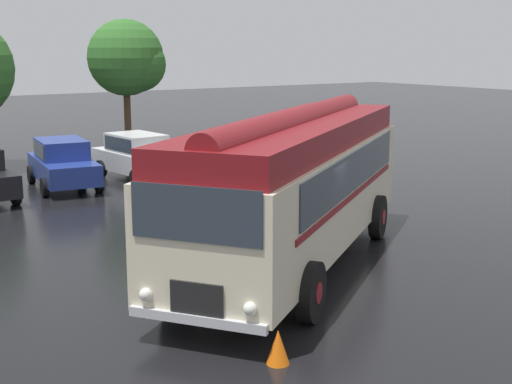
% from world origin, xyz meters
% --- Properties ---
extents(ground_plane, '(120.00, 120.00, 0.00)m').
position_xyz_m(ground_plane, '(0.00, 0.00, 0.00)').
color(ground_plane, black).
extents(vintage_bus, '(9.66, 7.79, 3.49)m').
position_xyz_m(vintage_bus, '(0.91, 0.69, 1.89)').
color(vintage_bus, beige).
rests_on(vintage_bus, ground).
extents(car_mid_left, '(2.39, 4.39, 1.66)m').
position_xyz_m(car_mid_left, '(-0.28, 12.19, 0.85)').
color(car_mid_left, navy).
rests_on(car_mid_left, ground).
extents(car_mid_right, '(2.23, 4.33, 1.66)m').
position_xyz_m(car_mid_right, '(2.52, 12.16, 0.85)').
color(car_mid_right, silver).
rests_on(car_mid_right, ground).
extents(tree_right_of_centre, '(3.24, 3.24, 5.92)m').
position_xyz_m(tree_right_of_centre, '(4.50, 17.05, 4.21)').
color(tree_right_of_centre, '#4C3823').
rests_on(tree_right_of_centre, ground).
extents(traffic_cone, '(0.36, 0.36, 0.55)m').
position_xyz_m(traffic_cone, '(-2.35, -3.20, 0.28)').
color(traffic_cone, orange).
rests_on(traffic_cone, ground).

